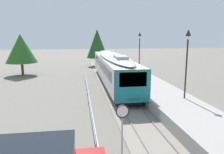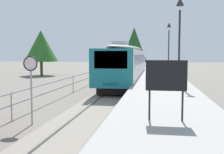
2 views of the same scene
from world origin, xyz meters
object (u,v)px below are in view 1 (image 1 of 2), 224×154
at_px(platform_lamp_mid_platform, 187,51).
at_px(speed_limit_sign, 122,120).
at_px(platform_lamp_far_end, 140,45).
at_px(commuter_train, 113,67).

height_order(platform_lamp_mid_platform, speed_limit_sign, platform_lamp_mid_platform).
relative_size(platform_lamp_mid_platform, speed_limit_sign, 1.91).
height_order(platform_lamp_mid_platform, platform_lamp_far_end, same).
distance_m(commuter_train, speed_limit_sign, 16.72).
relative_size(commuter_train, platform_lamp_mid_platform, 3.71).
xyz_separation_m(platform_lamp_far_end, speed_limit_sign, (-6.37, -20.05, -2.50)).
bearing_deg(speed_limit_sign, platform_lamp_far_end, 72.37).
bearing_deg(platform_lamp_mid_platform, commuter_train, 113.10).
xyz_separation_m(platform_lamp_mid_platform, platform_lamp_far_end, (0.00, 13.33, 0.00)).
distance_m(platform_lamp_far_end, speed_limit_sign, 21.19).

